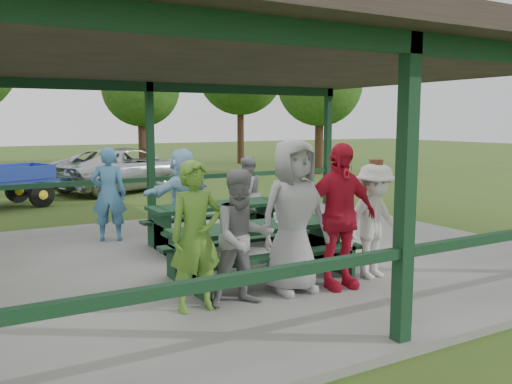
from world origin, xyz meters
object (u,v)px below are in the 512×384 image
spectator_grey (247,194)px  pickup_truck (129,169)px  contestant_green (196,236)px  farm_trailer (0,186)px  contestant_red (339,216)px  spectator_lblue (182,194)px  spectator_blue (109,194)px  picnic_table_far (218,220)px  contestant_grey_left (243,238)px  contestant_grey_mid (294,216)px  contestant_white_fedora (374,221)px  picnic_table_near (260,244)px

spectator_grey → pickup_truck: 8.15m
contestant_green → farm_trailer: contestant_green is taller
pickup_truck → contestant_red: bearing=154.4°
spectator_lblue → spectator_blue: spectator_blue is taller
picnic_table_far → pickup_truck: (1.10, 9.06, 0.13)m
contestant_green → spectator_grey: contestant_green is taller
contestant_grey_left → spectator_blue: bearing=100.9°
picnic_table_far → spectator_lblue: bearing=109.0°
spectator_grey → pickup_truck: bearing=-114.1°
picnic_table_far → spectator_blue: size_ratio=1.38×
contestant_grey_mid → farm_trailer: bearing=105.4°
picnic_table_far → contestant_white_fedora: contestant_white_fedora is taller
contestant_white_fedora → farm_trailer: bearing=106.1°
picnic_table_near → spectator_grey: spectator_grey is taller
contestant_grey_mid → spectator_grey: 3.91m
contestant_white_fedora → spectator_blue: size_ratio=0.97×
contestant_grey_mid → contestant_green: bearing=-178.5°
contestant_white_fedora → pickup_truck: 11.85m
spectator_grey → contestant_red: bearing=55.4°
spectator_grey → contestant_grey_left: bearing=36.8°
contestant_white_fedora → spectator_lblue: (-1.38, 3.66, 0.04)m
contestant_grey_left → pickup_truck: bearing=84.4°
contestant_grey_mid → spectator_lblue: size_ratio=1.16×
farm_trailer → contestant_green: bearing=-102.7°
picnic_table_far → contestant_white_fedora: bearing=-68.8°
picnic_table_near → spectator_lblue: (-0.01, 2.88, 0.37)m
contestant_white_fedora → spectator_grey: bearing=84.2°
spectator_lblue → picnic_table_far: bearing=85.6°
contestant_green → spectator_grey: 4.57m
contestant_grey_mid → spectator_lblue: 3.64m
pickup_truck → farm_trailer: (-4.00, -1.98, -0.11)m
contestant_grey_left → pickup_truck: contestant_grey_left is taller
picnic_table_far → picnic_table_near: bearing=-98.3°
contestant_green → contestant_grey_left: size_ratio=1.07×
contestant_grey_left → spectator_blue: size_ratio=0.95×
spectator_blue → spectator_grey: (2.60, -0.47, -0.11)m
spectator_grey → contestant_green: bearing=30.2°
pickup_truck → picnic_table_far: bearing=151.0°
picnic_table_near → contestant_red: 1.21m
spectator_lblue → farm_trailer: bearing=-90.7°
contestant_grey_left → pickup_truck: size_ratio=0.32×
contestant_grey_mid → spectator_lblue: contestant_grey_mid is taller
contestant_grey_left → contestant_white_fedora: bearing=7.4°
picnic_table_far → contestant_grey_left: 3.09m
contestant_white_fedora → picnic_table_near: bearing=144.4°
contestant_grey_left → contestant_grey_mid: 0.83m
contestant_grey_mid → spectator_grey: contestant_grey_mid is taller
spectator_grey → farm_trailer: 7.34m
picnic_table_near → farm_trailer: (-2.61, 9.08, 0.02)m
picnic_table_far → spectator_lblue: (-0.30, 0.88, 0.38)m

